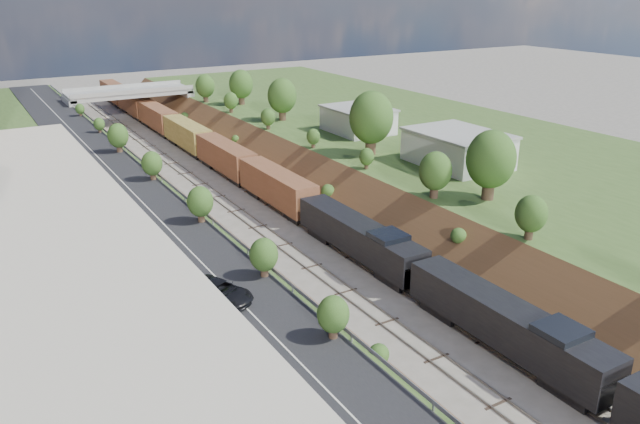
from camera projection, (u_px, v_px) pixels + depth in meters
platform_right at (466, 159)px, 92.08m from camera, size 44.00×180.00×5.00m
embankment_left at (180, 232)px, 71.88m from camera, size 10.00×180.00×10.00m
embankment_right at (341, 200)px, 82.41m from camera, size 10.00×180.00×10.00m
rail_left_track at (247, 218)px, 75.87m from camera, size 1.58×180.00×0.18m
rail_right_track at (284, 210)px, 78.36m from camera, size 1.58×180.00×0.18m
road at (136, 197)px, 67.98m from camera, size 8.00×180.00×0.10m
guardrail at (173, 187)px, 69.61m from camera, size 0.10×171.00×0.70m
commercial_building at (37, 267)px, 43.05m from camera, size 14.30×62.30×7.00m
overpass at (130, 99)px, 125.48m from camera, size 24.50×8.30×7.40m
white_building_near at (458, 149)px, 79.52m from camera, size 9.00×12.00×4.00m
white_building_far at (358, 121)px, 97.11m from camera, size 8.00×10.00×3.60m
tree_right_large at (491, 160)px, 65.90m from camera, size 5.25×5.25×7.61m
tree_left_crest at (380, 342)px, 36.78m from camera, size 2.45×2.45×3.55m
freight_train at (230, 159)px, 91.38m from camera, size 3.18×161.58×4.71m
suv at (220, 291)px, 45.39m from camera, size 4.44×5.97×1.51m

